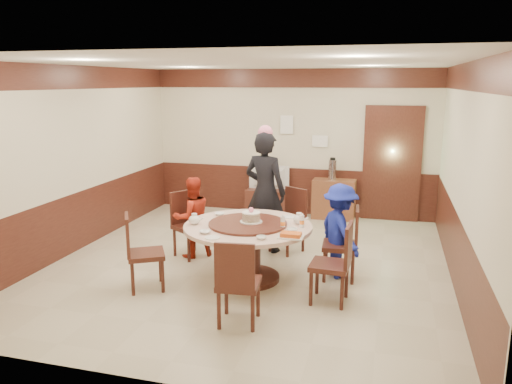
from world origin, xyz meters
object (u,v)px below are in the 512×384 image
(tv_stand, at_px, (268,202))
(side_cabinet, at_px, (334,199))
(banquet_table, at_px, (248,241))
(person_blue, at_px, (340,231))
(thermos, at_px, (332,170))
(person_standing, at_px, (265,192))
(person_red, at_px, (192,217))
(shrimp_platter, at_px, (291,236))
(birthday_cake, at_px, (251,217))
(television, at_px, (269,178))

(tv_stand, height_order, side_cabinet, side_cabinet)
(banquet_table, relative_size, side_cabinet, 2.08)
(person_blue, relative_size, thermos, 3.33)
(side_cabinet, xyz_separation_m, thermos, (-0.04, 0.00, 0.56))
(person_standing, height_order, person_red, person_standing)
(side_cabinet, bearing_deg, person_red, -123.50)
(shrimp_platter, bearing_deg, tv_stand, 107.78)
(person_red, distance_m, birthday_cake, 1.27)
(shrimp_platter, height_order, thermos, thermos)
(birthday_cake, bearing_deg, thermos, 78.80)
(banquet_table, distance_m, television, 3.37)
(person_blue, distance_m, thermos, 2.97)
(person_red, height_order, tv_stand, person_red)
(banquet_table, height_order, tv_stand, banquet_table)
(tv_stand, xyz_separation_m, thermos, (1.23, 0.03, 0.69))
(person_blue, xyz_separation_m, side_cabinet, (-0.41, 2.92, -0.26))
(person_standing, height_order, thermos, person_standing)
(birthday_cake, xyz_separation_m, side_cabinet, (0.70, 3.30, -0.47))
(person_standing, height_order, shrimp_platter, person_standing)
(birthday_cake, distance_m, shrimp_platter, 0.75)
(television, height_order, side_cabinet, television)
(person_red, xyz_separation_m, television, (0.50, 2.66, 0.13))
(side_cabinet, distance_m, thermos, 0.57)
(tv_stand, distance_m, thermos, 1.41)
(person_blue, distance_m, television, 3.34)
(banquet_table, distance_m, side_cabinet, 3.43)
(tv_stand, height_order, television, television)
(banquet_table, distance_m, person_red, 1.24)
(thermos, bearing_deg, person_standing, -109.76)
(banquet_table, height_order, thermos, thermos)
(tv_stand, xyz_separation_m, side_cabinet, (1.28, 0.03, 0.12))
(tv_stand, relative_size, thermos, 2.24)
(person_red, xyz_separation_m, tv_stand, (0.50, 2.66, -0.35))
(tv_stand, bearing_deg, thermos, 1.40)
(banquet_table, bearing_deg, shrimp_platter, -31.29)
(side_cabinet, bearing_deg, television, -178.65)
(person_standing, relative_size, person_red, 1.53)
(banquet_table, bearing_deg, tv_stand, 99.32)
(person_red, distance_m, person_blue, 2.20)
(person_red, bearing_deg, person_standing, 167.04)
(banquet_table, bearing_deg, person_blue, 20.58)
(person_blue, xyz_separation_m, tv_stand, (-1.69, 2.89, -0.38))
(tv_stand, height_order, thermos, thermos)
(person_standing, height_order, birthday_cake, person_standing)
(banquet_table, bearing_deg, birthday_cake, 52.41)
(shrimp_platter, bearing_deg, banquet_table, 148.71)
(person_standing, xyz_separation_m, tv_stand, (-0.47, 2.10, -0.67))
(shrimp_platter, height_order, television, television)
(birthday_cake, xyz_separation_m, tv_stand, (-0.58, 3.27, -0.60))
(birthday_cake, bearing_deg, person_blue, 19.21)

